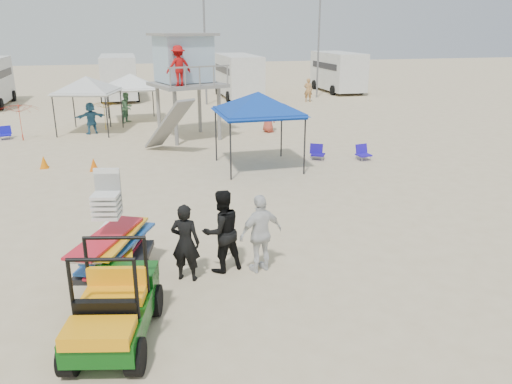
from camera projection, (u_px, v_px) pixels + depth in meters
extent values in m
plane|color=beige|center=(269.00, 297.00, 10.37)|extent=(140.00, 140.00, 0.00)
cube|color=#0B480F|center=(114.00, 315.00, 8.76)|extent=(1.70, 2.60, 0.42)
cube|color=#FF9F0D|center=(113.00, 302.00, 8.68)|extent=(1.22, 0.90, 0.23)
cylinder|color=black|center=(81.00, 361.00, 7.92)|extent=(0.40, 0.66, 0.61)
cube|color=black|center=(116.00, 261.00, 10.89)|extent=(1.75, 2.21, 0.12)
cylinder|color=black|center=(90.00, 273.00, 10.83)|extent=(0.32, 0.55, 0.51)
imported|color=black|center=(185.00, 243.00, 10.84)|extent=(0.76, 0.65, 1.77)
imported|color=black|center=(222.00, 231.00, 11.25)|extent=(1.12, 0.98, 1.93)
imported|color=silver|center=(261.00, 233.00, 11.23)|extent=(1.16, 0.74, 1.83)
cylinder|color=gray|center=(167.00, 118.00, 23.35)|extent=(0.18, 0.18, 2.57)
cube|color=gray|center=(187.00, 85.00, 24.23)|extent=(3.83, 3.83, 0.16)
cube|color=#9CB6C9|center=(185.00, 59.00, 24.13)|extent=(2.85, 2.64, 2.16)
imported|color=#B20F0F|center=(171.00, 66.00, 22.78)|extent=(1.16, 0.67, 1.80)
cylinder|color=black|center=(230.00, 150.00, 17.95)|extent=(0.06, 0.06, 2.24)
pyramid|color=#0F3AA4|center=(258.00, 92.00, 19.00)|extent=(3.03, 3.03, 0.80)
cube|color=#0F3AA4|center=(258.00, 112.00, 19.25)|extent=(3.03, 3.03, 0.18)
cylinder|color=black|center=(60.00, 117.00, 24.61)|extent=(0.06, 0.06, 2.17)
pyramid|color=silver|center=(86.00, 76.00, 25.56)|extent=(3.46, 3.46, 0.80)
cube|color=silver|center=(87.00, 92.00, 25.81)|extent=(3.46, 3.46, 0.18)
cylinder|color=black|center=(108.00, 109.00, 27.59)|extent=(0.06, 0.06, 2.02)
pyramid|color=white|center=(130.00, 74.00, 28.61)|extent=(3.05, 3.05, 0.80)
cube|color=white|center=(131.00, 88.00, 28.86)|extent=(3.05, 3.05, 0.18)
imported|color=red|center=(20.00, 122.00, 24.23)|extent=(2.67, 2.69, 1.84)
imported|color=yellow|center=(105.00, 116.00, 26.82)|extent=(2.09, 2.11, 1.56)
cone|color=orange|center=(44.00, 162.00, 19.71)|extent=(0.34, 0.34, 0.50)
cone|color=#E86007|center=(94.00, 164.00, 19.37)|extent=(0.34, 0.34, 0.50)
cube|color=#1210B7|center=(5.00, 135.00, 24.73)|extent=(0.67, 0.64, 0.06)
cube|color=#1210B7|center=(5.00, 130.00, 24.89)|extent=(0.57, 0.33, 0.44)
cylinder|color=#B2B2B7|center=(0.00, 138.00, 24.53)|extent=(0.03, 0.03, 0.20)
cube|color=#2110B3|center=(364.00, 155.00, 20.91)|extent=(0.62, 0.59, 0.06)
cube|color=#2110B3|center=(361.00, 149.00, 21.06)|extent=(0.56, 0.26, 0.44)
cylinder|color=#B2B2B7|center=(361.00, 159.00, 20.71)|extent=(0.03, 0.03, 0.20)
cube|color=#1B0D93|center=(318.00, 155.00, 20.98)|extent=(0.72, 0.71, 0.06)
cube|color=#1B0D93|center=(316.00, 149.00, 21.14)|extent=(0.55, 0.43, 0.44)
cylinder|color=#B2B2B7|center=(315.00, 159.00, 20.78)|extent=(0.03, 0.03, 0.20)
cube|color=silver|center=(119.00, 76.00, 38.04)|extent=(2.50, 6.50, 3.00)
cube|color=black|center=(118.00, 70.00, 37.90)|extent=(2.54, 5.20, 0.50)
cylinder|color=black|center=(103.00, 98.00, 36.27)|extent=(0.25, 0.80, 0.80)
cube|color=silver|center=(238.00, 75.00, 38.79)|extent=(2.50, 7.00, 3.00)
cube|color=black|center=(238.00, 69.00, 38.65)|extent=(2.54, 5.60, 0.50)
cylinder|color=black|center=(228.00, 97.00, 36.87)|extent=(0.25, 0.80, 0.80)
cube|color=silver|center=(338.00, 71.00, 42.30)|extent=(2.50, 6.60, 3.00)
cube|color=black|center=(338.00, 65.00, 42.15)|extent=(2.54, 5.28, 0.50)
cylinder|color=black|center=(333.00, 90.00, 40.49)|extent=(0.25, 0.80, 0.80)
cylinder|color=slate|center=(205.00, 47.00, 34.62)|extent=(0.14, 0.14, 8.00)
cylinder|color=slate|center=(319.00, 45.00, 38.12)|extent=(0.14, 0.14, 8.00)
imported|color=#B87E45|center=(308.00, 90.00, 36.91)|extent=(0.74, 0.64, 1.71)
imported|color=#538B64|center=(127.00, 107.00, 28.95)|extent=(1.02, 1.06, 1.73)
imported|color=#306892|center=(91.00, 118.00, 25.83)|extent=(1.61, 0.89, 1.65)
imported|color=#B84634|center=(269.00, 116.00, 26.26)|extent=(0.76, 0.97, 1.75)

